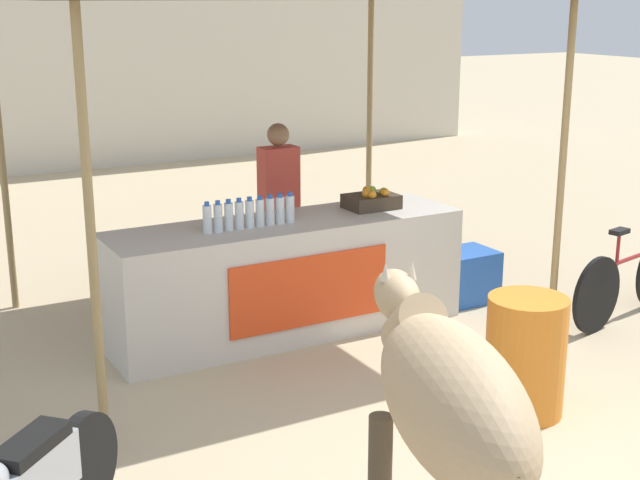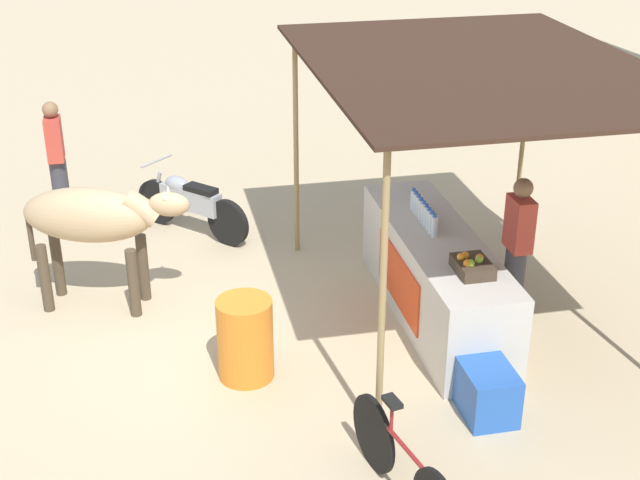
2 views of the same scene
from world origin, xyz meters
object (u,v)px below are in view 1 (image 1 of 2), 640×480
object	(u,v)px
cooler_box	(462,276)
bicycle_leaning	(628,281)
stall_counter	(287,277)
fruit_crate	(372,200)
water_barrel	(525,356)
cow	(448,403)
vendor_behind_counter	(279,211)

from	to	relation	value
cooler_box	bicycle_leaning	world-z (taller)	bicycle_leaning
stall_counter	fruit_crate	distance (m)	1.02
stall_counter	fruit_crate	xyz separation A→B (m)	(0.85, 0.05, 0.55)
fruit_crate	water_barrel	xyz separation A→B (m)	(-0.15, -2.17, -0.62)
cooler_box	cow	size ratio (longest dim) A/B	0.33
stall_counter	water_barrel	world-z (taller)	stall_counter
stall_counter	vendor_behind_counter	world-z (taller)	vendor_behind_counter
vendor_behind_counter	cooler_box	size ratio (longest dim) A/B	2.75
cow	water_barrel	bearing A→B (deg)	38.67
fruit_crate	water_barrel	bearing A→B (deg)	-93.88
vendor_behind_counter	cow	world-z (taller)	vendor_behind_counter
stall_counter	cooler_box	xyz separation A→B (m)	(1.76, -0.10, -0.24)
fruit_crate	bicycle_leaning	distance (m)	2.34
stall_counter	cow	world-z (taller)	cow
water_barrel	cow	bearing A→B (deg)	-141.33
vendor_behind_counter	fruit_crate	bearing A→B (deg)	-52.19
cooler_box	bicycle_leaning	distance (m)	1.45
stall_counter	water_barrel	bearing A→B (deg)	-71.63
cooler_box	water_barrel	bearing A→B (deg)	-117.41
vendor_behind_counter	cow	bearing A→B (deg)	-107.05
vendor_behind_counter	bicycle_leaning	bearing A→B (deg)	-38.47
cow	vendor_behind_counter	bearing A→B (deg)	72.95
fruit_crate	cooler_box	size ratio (longest dim) A/B	0.73
cow	bicycle_leaning	distance (m)	4.43
stall_counter	bicycle_leaning	xyz separation A→B (m)	(2.73, -1.17, -0.13)
fruit_crate	cooler_box	world-z (taller)	fruit_crate
cooler_box	bicycle_leaning	size ratio (longest dim) A/B	0.37
fruit_crate	water_barrel	size ratio (longest dim) A/B	0.54
fruit_crate	water_barrel	world-z (taller)	fruit_crate
cooler_box	water_barrel	distance (m)	2.29
water_barrel	bicycle_leaning	world-z (taller)	bicycle_leaning
water_barrel	cooler_box	bearing A→B (deg)	62.59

